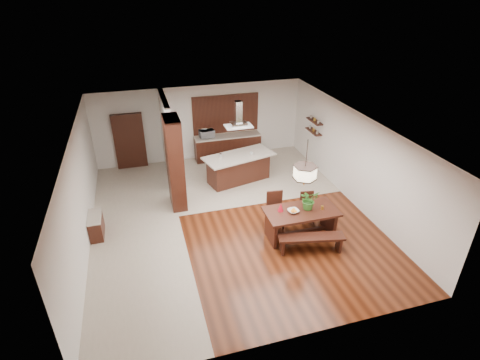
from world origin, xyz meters
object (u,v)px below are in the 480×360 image
object	(u,v)px
dining_table	(301,217)
kitchen_island	(239,168)
dining_chair_left	(276,211)
pendant_lantern	(306,164)
dining_bench	(311,244)
microwave	(207,134)
fruit_bowl	(293,211)
island_cup	(251,153)
dining_chair_right	(308,208)
hallway_console	(96,226)
foliage_plant	(309,200)
range_hood	(238,114)

from	to	relation	value
dining_table	kitchen_island	size ratio (longest dim) A/B	0.76
dining_chair_left	pendant_lantern	world-z (taller)	pendant_lantern
dining_bench	microwave	bearing A→B (deg)	102.90
dining_chair_left	fruit_bowl	world-z (taller)	dining_chair_left
pendant_lantern	fruit_bowl	distance (m)	1.40
dining_chair_left	island_cup	distance (m)	2.93
pendant_lantern	fruit_bowl	xyz separation A→B (m)	(-0.25, -0.01, -1.38)
dining_chair_right	hallway_console	bearing A→B (deg)	179.64
dining_chair_right	island_cup	world-z (taller)	island_cup
hallway_console	dining_bench	bearing A→B (deg)	-22.97
hallway_console	island_cup	size ratio (longest dim) A/B	7.76
hallway_console	dining_chair_right	bearing A→B (deg)	-9.38
foliage_plant	dining_chair_left	bearing A→B (deg)	141.25
range_hood	microwave	distance (m)	2.53
hallway_console	microwave	size ratio (longest dim) A/B	1.60
dining_bench	island_cup	xyz separation A→B (m)	(-0.31, 4.22, 0.81)
dining_chair_left	dining_chair_right	size ratio (longest dim) A/B	1.16
kitchen_island	microwave	distance (m)	2.21
island_cup	microwave	world-z (taller)	microwave
island_cup	dining_table	bearing A→B (deg)	-84.74
dining_chair_right	pendant_lantern	bearing A→B (deg)	-120.84
fruit_bowl	hallway_console	bearing A→B (deg)	162.90
dining_table	foliage_plant	bearing A→B (deg)	12.70
dining_bench	fruit_bowl	distance (m)	0.97
dining_chair_left	microwave	distance (m)	5.11
island_cup	dining_chair_left	bearing A→B (deg)	-93.38
dining_chair_right	foliage_plant	bearing A→B (deg)	-108.64
hallway_console	island_cup	distance (m)	5.52
island_cup	kitchen_island	bearing A→B (deg)	168.07
range_hood	pendant_lantern	bearing A→B (deg)	-78.10
hallway_console	dining_bench	distance (m)	5.91
foliage_plant	microwave	distance (m)	5.80
fruit_bowl	kitchen_island	world-z (taller)	kitchen_island
pendant_lantern	foliage_plant	distance (m)	1.16
dining_table	range_hood	distance (m)	4.11
hallway_console	foliage_plant	world-z (taller)	foliage_plant
dining_bench	dining_chair_right	bearing A→B (deg)	68.87
dining_chair_left	pendant_lantern	distance (m)	1.89
microwave	kitchen_island	bearing A→B (deg)	-81.36
dining_table	island_cup	xyz separation A→B (m)	(-0.32, 3.50, 0.44)
dining_bench	range_hood	world-z (taller)	range_hood
dining_table	microwave	distance (m)	5.81
dining_table	fruit_bowl	bearing A→B (deg)	-177.25
dining_bench	microwave	size ratio (longest dim) A/B	3.14
dining_bench	dining_chair_right	size ratio (longest dim) A/B	1.90
island_cup	dining_bench	bearing A→B (deg)	-85.73
dining_chair_left	island_cup	bearing A→B (deg)	92.53
dining_bench	fruit_bowl	world-z (taller)	fruit_bowl
dining_table	dining_chair_left	size ratio (longest dim) A/B	1.89
dining_bench	dining_chair_right	distance (m)	1.43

